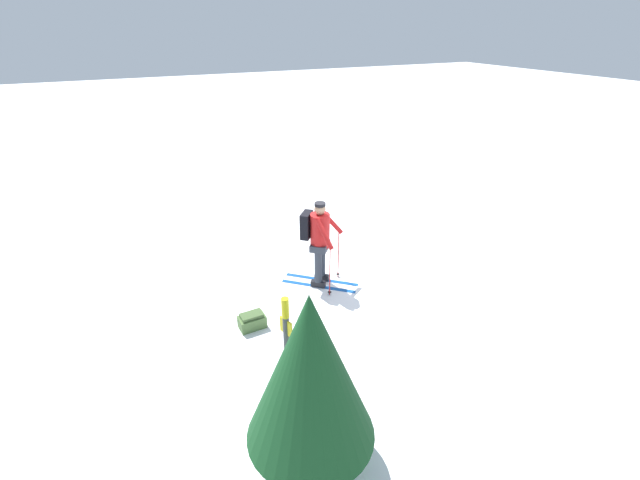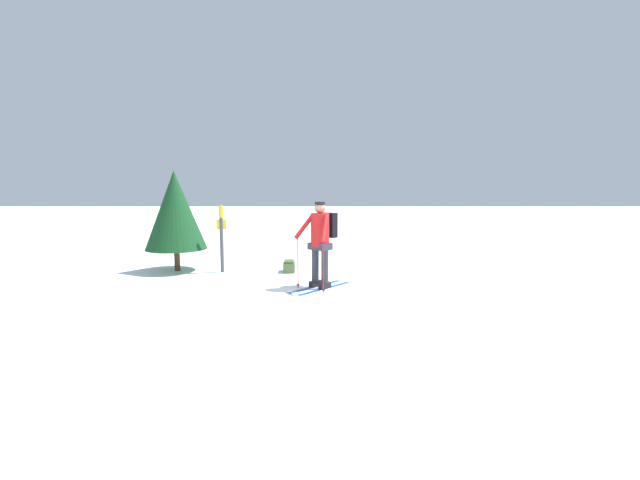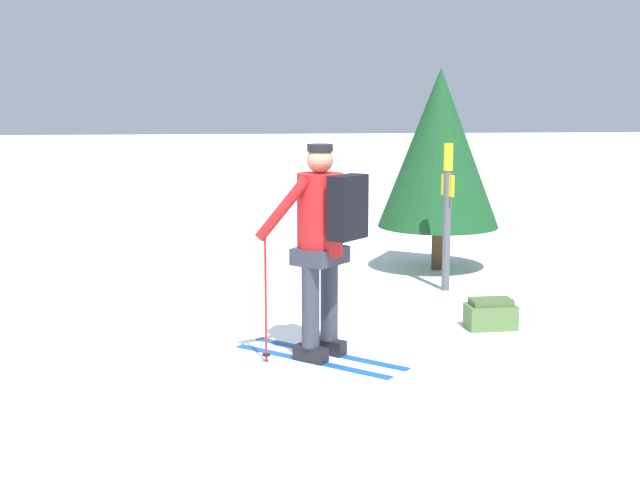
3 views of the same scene
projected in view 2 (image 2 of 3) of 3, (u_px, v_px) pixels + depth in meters
The scene contains 5 objects.
ground_plane at pixel (317, 296), 8.34m from camera, with size 80.00×80.00×0.00m, color white.
skier at pixel (321, 237), 8.93m from camera, with size 1.31×1.42×1.81m.
dropped_backpack at pixel (289, 266), 10.73m from camera, with size 0.30×0.48×0.29m.
trail_marker at pixel (222, 233), 10.60m from camera, with size 0.24×0.10×1.67m.
pine_tree at pixel (175, 210), 10.72m from camera, with size 1.52×1.52×2.53m.
Camera 2 is at (-0.07, 8.15, 2.10)m, focal length 24.00 mm.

